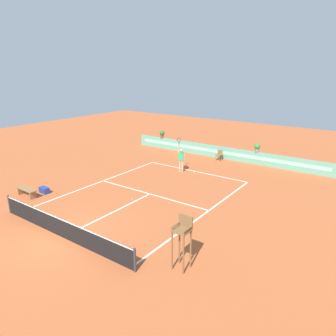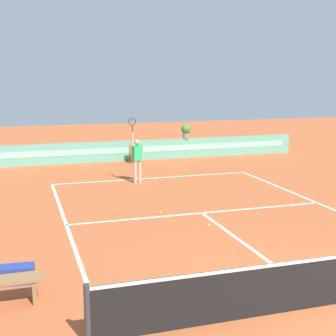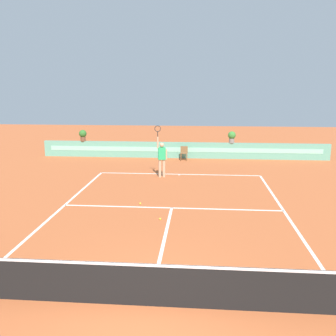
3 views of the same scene
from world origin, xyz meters
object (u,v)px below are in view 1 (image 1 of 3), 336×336
(tennis_ball_near_baseline, at_px, (132,199))
(bench_courtside, at_px, (26,191))
(tennis_player, at_px, (181,158))
(potted_plant_right, at_px, (257,147))
(potted_plant_far_left, at_px, (162,134))
(gear_bag, at_px, (44,190))
(ball_kid_chair, at_px, (219,155))
(umpire_chair, at_px, (182,236))
(tennis_ball_mid_court, at_px, (138,188))

(tennis_ball_near_baseline, bearing_deg, bench_courtside, -148.86)
(tennis_player, distance_m, tennis_ball_near_baseline, 6.22)
(potted_plant_right, distance_m, potted_plant_far_left, 9.45)
(gear_bag, relative_size, potted_plant_right, 0.97)
(bench_courtside, bearing_deg, gear_bag, 70.94)
(bench_courtside, relative_size, potted_plant_right, 2.21)
(potted_plant_right, height_order, potted_plant_far_left, same)
(ball_kid_chair, bearing_deg, tennis_player, -101.79)
(bench_courtside, bearing_deg, umpire_chair, -2.60)
(tennis_ball_near_baseline, relative_size, tennis_ball_mid_court, 1.00)
(tennis_player, bearing_deg, potted_plant_right, 53.35)
(ball_kid_chair, distance_m, potted_plant_right, 3.16)
(tennis_ball_near_baseline, bearing_deg, umpire_chair, -32.62)
(bench_courtside, distance_m, potted_plant_right, 17.08)
(ball_kid_chair, bearing_deg, gear_bag, -113.20)
(tennis_player, xyz_separation_m, tennis_ball_mid_court, (-0.39, -4.47, -1.02))
(tennis_player, bearing_deg, umpire_chair, -56.61)
(potted_plant_right, bearing_deg, umpire_chair, -79.86)
(umpire_chair, xyz_separation_m, tennis_ball_near_baseline, (-6.00, 3.84, -1.31))
(tennis_player, xyz_separation_m, potted_plant_far_left, (-5.60, 5.18, 0.36))
(umpire_chair, bearing_deg, tennis_ball_mid_court, 141.72)
(tennis_player, bearing_deg, ball_kid_chair, 78.21)
(umpire_chair, relative_size, potted_plant_far_left, 2.96)
(ball_kid_chair, distance_m, tennis_ball_near_baseline, 10.57)
(tennis_ball_near_baseline, bearing_deg, potted_plant_far_left, 118.61)
(tennis_player, distance_m, tennis_ball_mid_court, 4.60)
(umpire_chair, distance_m, tennis_ball_near_baseline, 7.24)
(bench_courtside, xyz_separation_m, potted_plant_far_left, (-0.66, 14.61, 1.04))
(gear_bag, bearing_deg, potted_plant_far_left, 94.16)
(tennis_ball_mid_court, xyz_separation_m, potted_plant_far_left, (-5.21, 9.64, 1.38))
(tennis_player, relative_size, tennis_ball_mid_court, 38.01)
(ball_kid_chair, relative_size, bench_courtside, 0.53)
(bench_courtside, distance_m, tennis_player, 10.66)
(gear_bag, height_order, tennis_ball_near_baseline, gear_bag)
(tennis_player, distance_m, potted_plant_right, 6.46)
(umpire_chair, bearing_deg, tennis_ball_near_baseline, 147.38)
(ball_kid_chair, bearing_deg, tennis_ball_near_baseline, -92.02)
(ball_kid_chair, bearing_deg, umpire_chair, -68.64)
(umpire_chair, xyz_separation_m, ball_kid_chair, (-5.63, 14.39, -0.86))
(umpire_chair, height_order, potted_plant_far_left, umpire_chair)
(gear_bag, distance_m, potted_plant_far_left, 13.74)
(bench_courtside, bearing_deg, tennis_player, 62.35)
(bench_courtside, bearing_deg, potted_plant_right, 58.96)
(ball_kid_chair, bearing_deg, tennis_ball_mid_court, -98.41)
(bench_courtside, height_order, tennis_ball_near_baseline, bench_courtside)
(gear_bag, xyz_separation_m, potted_plant_right, (8.46, 13.65, 1.23))
(umpire_chair, relative_size, potted_plant_right, 2.96)
(tennis_player, relative_size, tennis_ball_near_baseline, 38.01)
(bench_courtside, bearing_deg, tennis_ball_mid_court, 47.48)
(umpire_chair, bearing_deg, ball_kid_chair, 111.36)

